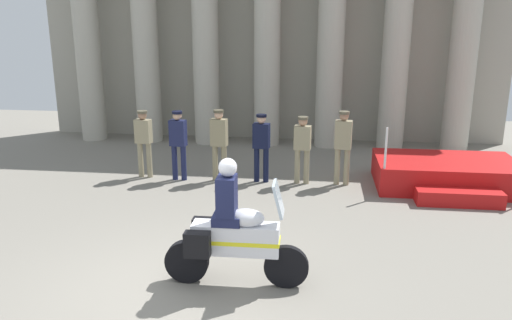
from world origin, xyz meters
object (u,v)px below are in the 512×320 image
(officer_in_row_2, at_px, (219,139))
(officer_in_row_3, at_px, (261,143))
(officer_in_row_4, at_px, (302,145))
(motorcycle_with_rider, at_px, (231,233))
(officer_in_row_5, at_px, (343,142))
(reviewing_stand, at_px, (446,175))
(officer_in_row_0, at_px, (144,138))
(officer_in_row_1, at_px, (178,140))

(officer_in_row_2, height_order, officer_in_row_3, officer_in_row_2)
(officer_in_row_2, bearing_deg, officer_in_row_3, -170.77)
(officer_in_row_4, height_order, motorcycle_with_rider, motorcycle_with_rider)
(officer_in_row_2, relative_size, motorcycle_with_rider, 0.82)
(officer_in_row_3, xyz_separation_m, motorcycle_with_rider, (0.14, -4.91, -0.17))
(officer_in_row_3, height_order, officer_in_row_5, officer_in_row_5)
(officer_in_row_3, relative_size, officer_in_row_5, 0.94)
(reviewing_stand, xyz_separation_m, officer_in_row_3, (-4.27, -0.10, 0.65))
(officer_in_row_0, bearing_deg, motorcycle_with_rider, 128.62)
(reviewing_stand, xyz_separation_m, motorcycle_with_rider, (-4.13, -5.01, 0.49))
(officer_in_row_0, distance_m, officer_in_row_3, 2.87)
(motorcycle_with_rider, bearing_deg, officer_in_row_5, 69.50)
(officer_in_row_4, bearing_deg, officer_in_row_3, 6.90)
(officer_in_row_0, xyz_separation_m, officer_in_row_3, (2.87, -0.02, -0.01))
(officer_in_row_5, bearing_deg, officer_in_row_4, 8.24)
(motorcycle_with_rider, bearing_deg, reviewing_stand, 49.56)
(officer_in_row_2, xyz_separation_m, officer_in_row_5, (2.89, 0.05, 0.01))
(reviewing_stand, bearing_deg, officer_in_row_3, -178.68)
(officer_in_row_0, relative_size, officer_in_row_1, 0.98)
(officer_in_row_1, relative_size, officer_in_row_3, 1.03)
(reviewing_stand, xyz_separation_m, officer_in_row_0, (-7.14, -0.08, 0.67))
(officer_in_row_4, bearing_deg, officer_in_row_2, 8.09)
(officer_in_row_1, relative_size, officer_in_row_4, 1.05)
(reviewing_stand, distance_m, motorcycle_with_rider, 6.51)
(officer_in_row_0, bearing_deg, officer_in_row_2, -174.52)
(officer_in_row_0, xyz_separation_m, officer_in_row_2, (1.87, -0.06, 0.04))
(officer_in_row_0, bearing_deg, officer_in_row_1, 179.62)
(officer_in_row_1, bearing_deg, motorcycle_with_rider, 120.96)
(officer_in_row_3, bearing_deg, officer_in_row_0, 6.79)
(officer_in_row_1, bearing_deg, officer_in_row_4, -170.99)
(reviewing_stand, relative_size, officer_in_row_3, 1.95)
(reviewing_stand, distance_m, officer_in_row_5, 2.49)
(officer_in_row_0, height_order, officer_in_row_5, officer_in_row_5)
(officer_in_row_3, height_order, motorcycle_with_rider, motorcycle_with_rider)
(officer_in_row_1, relative_size, officer_in_row_2, 0.98)
(officer_in_row_5, bearing_deg, officer_in_row_2, 8.14)
(officer_in_row_2, height_order, officer_in_row_5, officer_in_row_5)
(officer_in_row_5, xyz_separation_m, motorcycle_with_rider, (-1.75, -4.92, -0.23))
(officer_in_row_2, bearing_deg, officer_in_row_4, -171.91)
(officer_in_row_0, relative_size, officer_in_row_5, 0.95)
(officer_in_row_1, bearing_deg, officer_in_row_5, -171.17)
(officer_in_row_2, bearing_deg, officer_in_row_0, 5.48)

